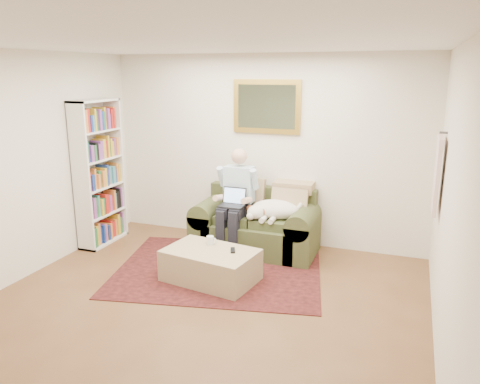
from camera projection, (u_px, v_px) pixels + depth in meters
The scene contains 12 objects.
room_shell at pixel (198, 184), 4.53m from camera, with size 4.51×5.00×2.61m.
rug at pixel (219, 269), 5.74m from camera, with size 2.45×1.96×0.01m, color black.
sofa at pixel (256, 230), 6.31m from camera, with size 1.64×0.83×0.98m.
seated_man at pixel (235, 202), 6.16m from camera, with size 0.54×0.77×1.38m, color #8CB9D8, non-canonical shape.
laptop at pixel (233, 201), 6.09m from camera, with size 0.32×0.25×0.23m.
sleeping_dog at pixel (275, 209), 6.05m from camera, with size 0.68×0.42×0.25m, color white, non-canonical shape.
ottoman at pixel (211, 265), 5.40m from camera, with size 1.03×0.66×0.37m, color tan.
coffee_mug at pixel (210, 240), 5.53m from camera, with size 0.08×0.08×0.10m, color white.
tv_remote at pixel (233, 250), 5.33m from camera, with size 0.05×0.15×0.02m, color black.
bookshelf at pixel (99, 173), 6.44m from camera, with size 0.28×0.80×2.00m, color white, non-canonical shape.
wall_mirror at pixel (267, 107), 6.29m from camera, with size 0.94×0.04×0.72m.
hanging_shirt at pixel (437, 171), 4.91m from camera, with size 0.06×0.52×0.90m, color beige, non-canonical shape.
Camera 1 is at (1.91, -3.63, 2.36)m, focal length 35.00 mm.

